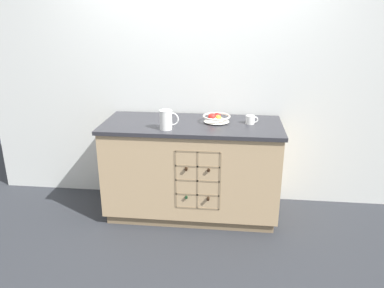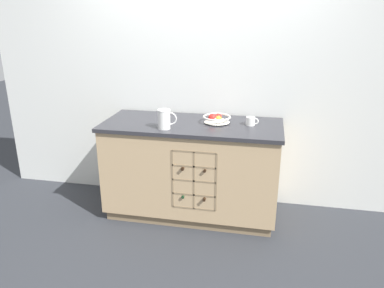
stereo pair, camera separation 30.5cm
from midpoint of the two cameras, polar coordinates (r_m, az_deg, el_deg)
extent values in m
plane|color=#2D3035|center=(3.84, 2.31, -10.31)|extent=(14.00, 14.00, 0.00)
cube|color=silver|center=(3.79, 3.58, 9.82)|extent=(4.40, 0.06, 2.55)
cube|color=#8B7354|center=(3.82, 2.32, -9.73)|extent=(1.57, 0.61, 0.09)
cube|color=tan|center=(3.63, 2.41, -3.52)|extent=(1.63, 0.67, 0.81)
cube|color=#2D2D33|center=(3.48, 2.51, 2.87)|extent=(1.67, 0.71, 0.03)
cube|color=#8B7354|center=(3.40, 3.19, -5.01)|extent=(0.39, 0.01, 0.55)
cube|color=#8B7354|center=(3.38, -0.25, -5.10)|extent=(0.02, 0.10, 0.55)
cube|color=#8B7354|center=(3.33, 6.41, -5.63)|extent=(0.02, 0.10, 0.55)
cube|color=#8B7354|center=(3.47, 2.97, -9.47)|extent=(0.39, 0.10, 0.02)
cube|color=#8B7354|center=(3.41, 3.01, -7.46)|extent=(0.39, 0.10, 0.02)
cube|color=#8B7354|center=(3.35, 3.06, -5.37)|extent=(0.39, 0.10, 0.02)
cube|color=#8B7354|center=(3.29, 3.10, -3.21)|extent=(0.39, 0.10, 0.02)
cube|color=#8B7354|center=(3.24, 3.14, -0.97)|extent=(0.39, 0.10, 0.02)
cube|color=#8B7354|center=(3.35, 3.06, -5.37)|extent=(0.02, 0.10, 0.55)
cylinder|color=#19381E|center=(3.53, 1.69, -6.91)|extent=(0.07, 0.19, 0.07)
cylinder|color=#19381E|center=(3.41, 1.29, -7.90)|extent=(0.03, 0.08, 0.03)
cylinder|color=black|center=(3.50, 4.87, -7.20)|extent=(0.07, 0.20, 0.07)
cylinder|color=black|center=(3.37, 4.57, -8.28)|extent=(0.03, 0.09, 0.03)
cylinder|color=black|center=(3.42, 1.76, -2.68)|extent=(0.08, 0.21, 0.08)
cylinder|color=black|center=(3.29, 1.32, -3.63)|extent=(0.03, 0.09, 0.03)
cylinder|color=black|center=(3.40, 5.03, -2.97)|extent=(0.07, 0.21, 0.07)
cylinder|color=black|center=(3.27, 4.72, -3.93)|extent=(0.03, 0.09, 0.03)
cylinder|color=silver|center=(3.50, 6.30, 3.26)|extent=(0.12, 0.12, 0.01)
cone|color=silver|center=(3.49, 6.32, 3.79)|extent=(0.24, 0.24, 0.06)
torus|color=silver|center=(3.49, 6.33, 4.09)|extent=(0.26, 0.26, 0.02)
sphere|color=gold|center=(3.48, 6.55, 3.74)|extent=(0.06, 0.06, 0.06)
sphere|color=red|center=(3.55, 6.46, 4.07)|extent=(0.07, 0.07, 0.07)
sphere|color=red|center=(3.49, 5.64, 3.95)|extent=(0.08, 0.08, 0.08)
cylinder|color=white|center=(3.29, -1.63, 3.77)|extent=(0.11, 0.11, 0.17)
torus|color=white|center=(3.27, -1.65, 5.17)|extent=(0.11, 0.11, 0.01)
torus|color=white|center=(3.27, -0.65, 3.87)|extent=(0.12, 0.01, 0.12)
cylinder|color=white|center=(3.47, 11.41, 3.40)|extent=(0.08, 0.08, 0.08)
torus|color=white|center=(3.47, 12.13, 3.38)|extent=(0.06, 0.01, 0.06)
camera|label=1|loc=(0.15, -87.53, 0.87)|focal=35.00mm
camera|label=2|loc=(0.15, 92.47, -0.87)|focal=35.00mm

